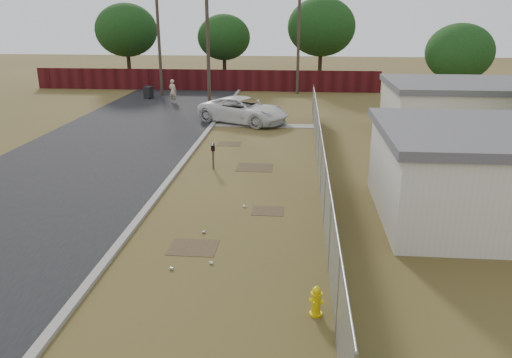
# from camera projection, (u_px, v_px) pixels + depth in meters

# --- Properties ---
(ground) EXTENTS (120.00, 120.00, 0.00)m
(ground) POSITION_uv_depth(u_px,v_px,m) (240.00, 190.00, 19.31)
(ground) COLOR brown
(ground) RESTS_ON ground
(street) EXTENTS (15.10, 60.00, 0.12)m
(street) POSITION_uv_depth(u_px,v_px,m) (135.00, 137.00, 27.45)
(street) COLOR black
(street) RESTS_ON ground
(chainlink_fence) EXTENTS (0.10, 27.06, 2.02)m
(chainlink_fence) POSITION_uv_depth(u_px,v_px,m) (321.00, 165.00, 19.76)
(chainlink_fence) COLOR gray
(chainlink_fence) RESTS_ON ground
(privacy_fence) EXTENTS (30.00, 0.12, 1.80)m
(privacy_fence) POSITION_uv_depth(u_px,v_px,m) (205.00, 80.00, 43.10)
(privacy_fence) COLOR #440E12
(privacy_fence) RESTS_ON ground
(utility_poles) EXTENTS (12.60, 8.24, 9.00)m
(utility_poles) POSITION_uv_depth(u_px,v_px,m) (223.00, 37.00, 37.60)
(utility_poles) COLOR #43352D
(utility_poles) RESTS_ON ground
(houses) EXTENTS (9.30, 17.24, 3.10)m
(houses) POSITION_uv_depth(u_px,v_px,m) (477.00, 137.00, 20.97)
(houses) COLOR beige
(houses) RESTS_ON ground
(horizon_trees) EXTENTS (33.32, 31.94, 7.78)m
(horizon_trees) POSITION_uv_depth(u_px,v_px,m) (284.00, 36.00, 39.98)
(horizon_trees) COLOR #2F2115
(horizon_trees) RESTS_ON ground
(fire_hydrant) EXTENTS (0.35, 0.36, 0.75)m
(fire_hydrant) POSITION_uv_depth(u_px,v_px,m) (316.00, 301.00, 11.31)
(fire_hydrant) COLOR #DABA0B
(fire_hydrant) RESTS_ON ground
(mailbox) EXTENTS (0.25, 0.49, 1.12)m
(mailbox) POSITION_uv_depth(u_px,v_px,m) (213.00, 149.00, 21.65)
(mailbox) COLOR brown
(mailbox) RESTS_ON ground
(pickup_truck) EXTENTS (6.23, 4.84, 1.57)m
(pickup_truck) POSITION_uv_depth(u_px,v_px,m) (244.00, 110.00, 30.71)
(pickup_truck) COLOR silver
(pickup_truck) RESTS_ON ground
(pedestrian) EXTENTS (0.74, 0.61, 1.74)m
(pedestrian) POSITION_uv_depth(u_px,v_px,m) (173.00, 91.00, 37.39)
(pedestrian) COLOR #C6AD91
(pedestrian) RESTS_ON ground
(trash_bin) EXTENTS (0.78, 0.84, 0.95)m
(trash_bin) POSITION_uv_depth(u_px,v_px,m) (148.00, 92.00, 39.22)
(trash_bin) COLOR black
(trash_bin) RESTS_ON ground
(scattered_litter) EXTENTS (1.58, 4.77, 0.07)m
(scattered_litter) POSITION_uv_depth(u_px,v_px,m) (210.00, 239.00, 15.08)
(scattered_litter) COLOR silver
(scattered_litter) RESTS_ON ground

